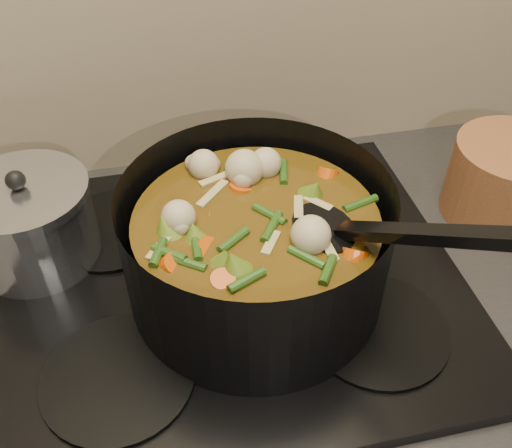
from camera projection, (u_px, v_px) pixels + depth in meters
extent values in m
cube|color=black|center=(234.00, 298.00, 0.81)|extent=(2.64, 0.64, 0.05)
cube|color=black|center=(233.00, 281.00, 0.79)|extent=(0.62, 0.54, 0.02)
cylinder|color=black|center=(118.00, 376.00, 0.66)|extent=(0.18, 0.18, 0.01)
cylinder|color=black|center=(377.00, 329.00, 0.71)|extent=(0.18, 0.18, 0.01)
cylinder|color=black|center=(111.00, 229.00, 0.85)|extent=(0.18, 0.18, 0.01)
cylinder|color=black|center=(317.00, 200.00, 0.90)|extent=(0.18, 0.18, 0.01)
cylinder|color=black|center=(256.00, 244.00, 0.71)|extent=(0.43, 0.43, 0.16)
cylinder|color=black|center=(256.00, 285.00, 0.76)|extent=(0.33, 0.33, 0.01)
cylinder|color=#5C3D0F|center=(256.00, 252.00, 0.72)|extent=(0.30, 0.30, 0.12)
cylinder|color=#E9560A|center=(291.00, 215.00, 0.69)|extent=(0.03, 0.04, 0.03)
cylinder|color=#E9560A|center=(280.00, 184.00, 0.74)|extent=(0.05, 0.04, 0.03)
cylinder|color=#E9560A|center=(213.00, 172.00, 0.76)|extent=(0.05, 0.05, 0.03)
cylinder|color=#E9560A|center=(206.00, 217.00, 0.69)|extent=(0.04, 0.04, 0.03)
cylinder|color=#E9560A|center=(198.00, 263.00, 0.63)|extent=(0.04, 0.04, 0.03)
cylinder|color=#E9560A|center=(264.00, 246.00, 0.65)|extent=(0.05, 0.05, 0.03)
cylinder|color=#E9560A|center=(318.00, 239.00, 0.66)|extent=(0.04, 0.04, 0.03)
cylinder|color=#E9560A|center=(333.00, 191.00, 0.73)|extent=(0.04, 0.04, 0.03)
cylinder|color=#E9560A|center=(261.00, 189.00, 0.73)|extent=(0.05, 0.05, 0.03)
cylinder|color=#E9560A|center=(201.00, 187.00, 0.73)|extent=(0.04, 0.05, 0.03)
cylinder|color=#E9560A|center=(220.00, 226.00, 0.68)|extent=(0.04, 0.03, 0.03)
sphere|color=beige|center=(312.00, 203.00, 0.69)|extent=(0.05, 0.05, 0.05)
sphere|color=beige|center=(241.00, 177.00, 0.73)|extent=(0.05, 0.05, 0.05)
sphere|color=beige|center=(199.00, 224.00, 0.66)|extent=(0.05, 0.05, 0.05)
sphere|color=beige|center=(280.00, 249.00, 0.63)|extent=(0.05, 0.05, 0.05)
sphere|color=beige|center=(307.00, 196.00, 0.70)|extent=(0.05, 0.05, 0.05)
cone|color=olive|center=(289.00, 268.00, 0.62)|extent=(0.05, 0.04, 0.04)
cone|color=olive|center=(325.00, 194.00, 0.71)|extent=(0.05, 0.04, 0.04)
cone|color=olive|center=(221.00, 173.00, 0.74)|extent=(0.05, 0.04, 0.04)
cone|color=olive|center=(185.00, 244.00, 0.64)|extent=(0.05, 0.04, 0.04)
cone|color=olive|center=(305.00, 262.00, 0.62)|extent=(0.05, 0.04, 0.04)
cylinder|color=#305218|center=(277.00, 194.00, 0.71)|extent=(0.01, 0.04, 0.01)
cylinder|color=#305218|center=(232.00, 163.00, 0.76)|extent=(0.04, 0.04, 0.01)
cylinder|color=#305218|center=(190.00, 194.00, 0.71)|extent=(0.05, 0.02, 0.01)
cylinder|color=#305218|center=(198.00, 230.00, 0.66)|extent=(0.03, 0.04, 0.01)
cylinder|color=#305218|center=(239.00, 243.00, 0.65)|extent=(0.03, 0.04, 0.01)
cylinder|color=#305218|center=(299.00, 281.00, 0.60)|extent=(0.05, 0.02, 0.01)
cylinder|color=#305218|center=(332.00, 234.00, 0.66)|extent=(0.04, 0.04, 0.01)
cylinder|color=#305218|center=(307.00, 199.00, 0.71)|extent=(0.01, 0.04, 0.01)
cylinder|color=#305218|center=(267.00, 191.00, 0.72)|extent=(0.04, 0.04, 0.01)
cylinder|color=#305218|center=(211.00, 168.00, 0.75)|extent=(0.05, 0.02, 0.01)
cylinder|color=#305218|center=(182.00, 206.00, 0.70)|extent=(0.03, 0.04, 0.01)
cylinder|color=#305218|center=(205.00, 240.00, 0.65)|extent=(0.03, 0.04, 0.01)
cylinder|color=#305218|center=(250.00, 246.00, 0.64)|extent=(0.05, 0.02, 0.01)
cylinder|color=#305218|center=(322.00, 270.00, 0.62)|extent=(0.04, 0.04, 0.01)
cube|color=tan|center=(195.00, 200.00, 0.71)|extent=(0.05, 0.01, 0.00)
cube|color=tan|center=(209.00, 254.00, 0.64)|extent=(0.02, 0.05, 0.00)
cube|color=tan|center=(296.00, 258.00, 0.63)|extent=(0.05, 0.03, 0.00)
cube|color=tan|center=(320.00, 205.00, 0.70)|extent=(0.04, 0.04, 0.00)
cube|color=tan|center=(258.00, 175.00, 0.74)|extent=(0.03, 0.05, 0.00)
cube|color=tan|center=(193.00, 202.00, 0.70)|extent=(0.05, 0.02, 0.00)
cube|color=tan|center=(212.00, 256.00, 0.63)|extent=(0.01, 0.05, 0.00)
ellipsoid|color=black|center=(324.00, 229.00, 0.67)|extent=(0.09, 0.10, 0.01)
cube|color=black|center=(421.00, 234.00, 0.58)|extent=(0.13, 0.18, 0.12)
cylinder|color=silver|center=(32.00, 226.00, 0.78)|extent=(0.17, 0.17, 0.11)
cylinder|color=silver|center=(20.00, 192.00, 0.74)|extent=(0.18, 0.18, 0.01)
sphere|color=black|center=(15.00, 180.00, 0.73)|extent=(0.03, 0.03, 0.03)
cylinder|color=#985831|center=(507.00, 181.00, 0.87)|extent=(0.21, 0.21, 0.12)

